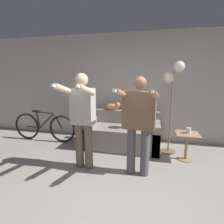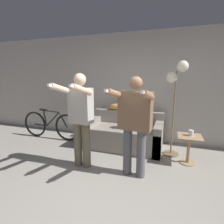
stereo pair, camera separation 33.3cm
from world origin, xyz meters
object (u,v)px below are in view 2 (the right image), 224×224
at_px(person_left, 80,115).
at_px(cup, 191,133).
at_px(floor_lamp, 176,83).
at_px(side_table, 189,144).
at_px(bicycle, 50,125).
at_px(couch, 124,135).
at_px(person_right, 135,120).
at_px(cat, 117,107).

bearing_deg(person_left, cup, 25.75).
height_order(floor_lamp, cup, floor_lamp).
bearing_deg(side_table, bicycle, 174.92).
bearing_deg(floor_lamp, couch, 176.94).
bearing_deg(person_right, floor_lamp, 66.40).
bearing_deg(cat, couch, -48.58).
bearing_deg(floor_lamp, person_right, -119.15).
bearing_deg(floor_lamp, side_table, -45.21).
height_order(couch, bicycle, couch).
distance_m(person_left, floor_lamp, 1.90).
xyz_separation_m(person_right, side_table, (0.87, 0.74, -0.55)).
relative_size(person_left, bicycle, 0.99).
height_order(person_left, floor_lamp, floor_lamp).
bearing_deg(couch, cup, -13.60).
bearing_deg(person_left, floor_lamp, 37.34).
bearing_deg(cat, side_table, -22.78).
xyz_separation_m(person_right, cat, (-0.72, 1.40, -0.06)).
distance_m(cat, side_table, 1.79).
distance_m(person_left, side_table, 2.02).
relative_size(couch, floor_lamp, 0.88).
bearing_deg(bicycle, person_left, -35.18).
bearing_deg(cat, floor_lamp, -16.01).
xyz_separation_m(couch, cup, (1.33, -0.32, 0.29)).
distance_m(couch, floor_lamp, 1.56).
height_order(person_right, side_table, person_right).
xyz_separation_m(person_left, cup, (1.81, 0.77, -0.36)).
distance_m(person_left, cat, 1.42).
relative_size(cat, bicycle, 0.27).
xyz_separation_m(cup, bicycle, (-3.27, 0.26, -0.22)).
distance_m(person_left, bicycle, 1.87).
bearing_deg(person_right, person_left, -174.33).
relative_size(person_left, floor_lamp, 0.87).
distance_m(person_left, person_right, 0.93).
bearing_deg(floor_lamp, cat, 163.99).
relative_size(person_left, side_table, 3.10).
distance_m(side_table, cup, 0.21).
distance_m(cat, floor_lamp, 1.47).
bearing_deg(couch, side_table, -14.97).
relative_size(person_right, side_table, 3.01).
relative_size(person_left, person_right, 1.03).
height_order(person_left, cup, person_left).
xyz_separation_m(cat, side_table, (1.59, -0.67, -0.49)).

